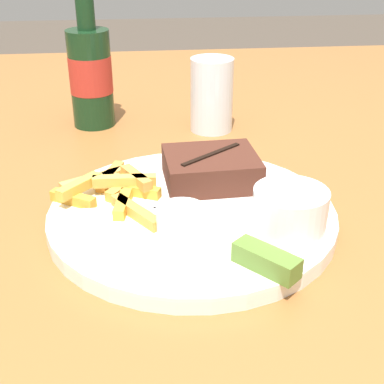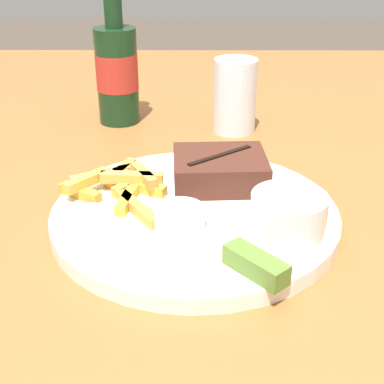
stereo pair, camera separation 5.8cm
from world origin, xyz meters
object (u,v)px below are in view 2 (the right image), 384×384
fork_utensil (116,207)px  beer_bottle (115,69)px  drinking_glass (233,96)px  pickle_spear (252,264)px  dinner_plate (192,215)px  coleslaw_cup (285,215)px  dipping_sauce_cup (177,217)px  steak_portion (217,169)px

fork_utensil → beer_bottle: bearing=96.5°
drinking_glass → pickle_spear: bearing=-91.0°
dinner_plate → drinking_glass: (0.06, 0.29, 0.05)m
fork_utensil → pickle_spear: bearing=-41.6°
coleslaw_cup → dipping_sauce_cup: 0.11m
coleslaw_cup → steak_portion: bearing=116.2°
dipping_sauce_cup → coleslaw_cup: bearing=-10.4°
fork_utensil → drinking_glass: (0.15, 0.29, 0.04)m
dinner_plate → steak_portion: steak_portion is taller
steak_portion → drinking_glass: (0.03, 0.22, 0.02)m
dipping_sauce_cup → pickle_spear: size_ratio=0.84×
dipping_sauce_cup → pickle_spear: dipping_sauce_cup is taller
dinner_plate → beer_bottle: (-0.12, 0.33, 0.08)m
steak_portion → beer_bottle: bearing=120.0°
coleslaw_cup → pickle_spear: 0.07m
beer_bottle → coleslaw_cup: bearing=-61.2°
dipping_sauce_cup → beer_bottle: size_ratio=0.21×
dipping_sauce_cup → drinking_glass: drinking_glass is taller
coleslaw_cup → fork_utensil: (-0.17, 0.06, -0.03)m
drinking_glass → dipping_sauce_cup: bearing=-103.1°
coleslaw_cup → pickle_spear: coleslaw_cup is taller
fork_utensil → drinking_glass: drinking_glass is taller
dinner_plate → fork_utensil: 0.08m
pickle_spear → steak_portion: bearing=97.7°
steak_portion → coleslaw_cup: coleslaw_cup is taller
steak_portion → fork_utensil: steak_portion is taller
dinner_plate → coleslaw_cup: coleslaw_cup is taller
dinner_plate → pickle_spear: bearing=-65.7°
fork_utensil → beer_bottle: size_ratio=0.55×
dipping_sauce_cup → fork_utensil: dipping_sauce_cup is taller
dinner_plate → steak_portion: size_ratio=2.78×
pickle_spear → fork_utensil: size_ratio=0.46×
coleslaw_cup → dipping_sauce_cup: size_ratio=1.43×
coleslaw_cup → fork_utensil: bearing=160.7°
fork_utensil → dinner_plate: bearing=0.0°
dinner_plate → dipping_sauce_cup: bearing=-109.8°
steak_portion → fork_utensil: 0.13m
steak_portion → drinking_glass: 0.23m
fork_utensil → beer_bottle: beer_bottle is taller
beer_bottle → drinking_glass: (0.19, -0.04, -0.03)m
coleslaw_cup → drinking_glass: drinking_glass is taller
dipping_sauce_cup → drinking_glass: 0.34m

